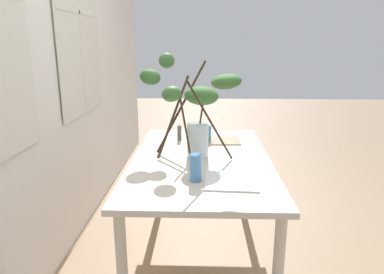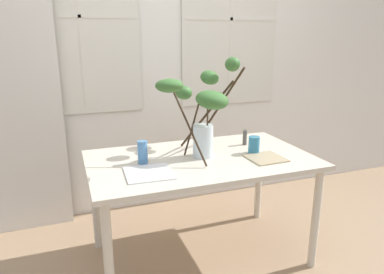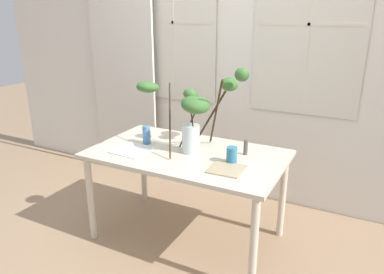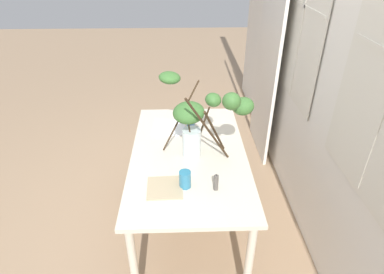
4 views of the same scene
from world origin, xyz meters
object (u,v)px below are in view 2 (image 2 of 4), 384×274
Objects in this scene: dining_table at (201,169)px; plate_square_right at (266,158)px; vase_with_branches at (204,105)px; pillar_candle at (245,138)px; plate_square_left at (149,173)px; drinking_glass_blue_right at (254,145)px; drinking_glass_blue_left at (143,152)px.

dining_table is 0.42m from plate_square_right.
vase_with_branches is 0.47m from pillar_candle.
plate_square_right is (0.77, -0.00, 0.00)m from plate_square_left.
vase_with_branches is at bearing 147.40° from plate_square_right.
vase_with_branches is 0.44m from drinking_glass_blue_right.
plate_square_left is (-0.38, -0.16, 0.08)m from dining_table.
vase_with_branches is at bearing 4.42° from drinking_glass_blue_left.
vase_with_branches reaches higher than dining_table.
vase_with_branches is 2.85× the size of plate_square_left.
plate_square_right is at bearing -13.78° from drinking_glass_blue_left.
pillar_candle is (0.02, 0.32, 0.05)m from plate_square_right.
drinking_glass_blue_left is at bearing 176.10° from dining_table.
pillar_candle is (0.78, 0.32, 0.05)m from plate_square_left.
plate_square_left is 1.19× the size of plate_square_right.
pillar_candle is at bearing 21.70° from dining_table.
vase_with_branches is 3.40× the size of plate_square_right.
dining_table is 6.48× the size of plate_square_right.
pillar_candle reaches higher than plate_square_right.
plate_square_right is (0.76, -0.19, -0.07)m from drinking_glass_blue_left.
vase_with_branches is 5.29× the size of drinking_glass_blue_left.
plate_square_left is at bearing -153.08° from vase_with_branches.
pillar_candle reaches higher than drinking_glass_blue_right.
plate_square_left is at bearing -157.62° from dining_table.
plate_square_left is 2.22× the size of pillar_candle.
drinking_glass_blue_left reaches higher than pillar_candle.
pillar_candle is at bearing 86.51° from plate_square_right.
drinking_glass_blue_left is (-0.42, -0.03, -0.26)m from vase_with_branches.
pillar_candle is (0.78, 0.13, -0.02)m from drinking_glass_blue_left.
drinking_glass_blue_left is 0.78m from plate_square_right.
drinking_glass_blue_right is at bearing -4.41° from drinking_glass_blue_left.
dining_table is 0.39m from drinking_glass_blue_right.
drinking_glass_blue_left is (-0.38, 0.03, 0.15)m from dining_table.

